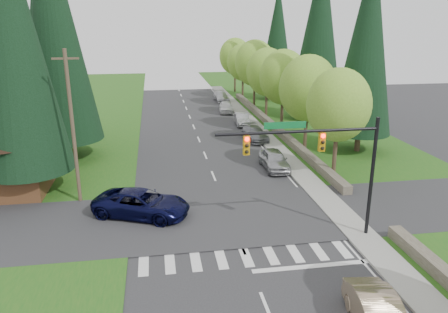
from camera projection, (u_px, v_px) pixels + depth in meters
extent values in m
plane|color=#28282B|center=(261.00, 294.00, 19.41)|extent=(120.00, 120.00, 0.00)
cube|color=#1D5617|center=(346.00, 152.00, 40.21)|extent=(14.00, 110.00, 0.06)
cube|color=#1D5617|center=(51.00, 166.00, 36.27)|extent=(14.00, 110.00, 0.06)
cube|color=#28282B|center=(230.00, 217.00, 26.95)|extent=(120.00, 8.00, 0.10)
cube|color=gray|center=(277.00, 148.00, 41.16)|extent=(1.80, 80.00, 0.13)
cube|color=gray|center=(268.00, 148.00, 41.03)|extent=(0.20, 80.00, 0.13)
cube|color=#4C4438|center=(272.00, 125.00, 48.87)|extent=(0.70, 40.00, 0.70)
cylinder|color=black|center=(372.00, 178.00, 23.72)|extent=(0.20, 0.20, 6.80)
cylinder|color=black|center=(298.00, 132.00, 22.23)|extent=(8.60, 0.16, 0.16)
cube|color=#0C662D|center=(285.00, 125.00, 22.07)|extent=(2.20, 0.04, 0.35)
cube|color=#BF8C0C|center=(322.00, 142.00, 22.61)|extent=(0.32, 0.24, 1.00)
sphere|color=#FF0C05|center=(323.00, 136.00, 22.37)|extent=(0.22, 0.22, 0.22)
cube|color=#BF8C0C|center=(246.00, 145.00, 22.00)|extent=(0.32, 0.24, 1.00)
sphere|color=#FF0C05|center=(247.00, 139.00, 21.76)|extent=(0.22, 0.22, 0.22)
cube|color=#4C2D19|center=(4.00, 169.00, 30.79)|extent=(6.00, 6.00, 3.20)
cube|color=black|center=(0.00, 142.00, 30.20)|extent=(6.60, 6.60, 0.70)
cylinder|color=#473828|center=(73.00, 129.00, 27.77)|extent=(0.24, 0.24, 10.00)
cube|color=#473828|center=(65.00, 58.00, 26.45)|extent=(1.60, 0.10, 0.12)
cylinder|color=#38281C|center=(335.00, 147.00, 33.28)|extent=(0.32, 0.32, 4.76)
ellipsoid|color=#619428|center=(339.00, 105.00, 32.31)|extent=(4.80, 4.80, 5.52)
cylinder|color=#38281C|center=(306.00, 125.00, 39.86)|extent=(0.32, 0.32, 4.93)
ellipsoid|color=#619428|center=(308.00, 88.00, 38.86)|extent=(5.20, 5.20, 5.98)
cylinder|color=#38281C|center=(282.00, 109.00, 46.41)|extent=(0.32, 0.32, 5.04)
ellipsoid|color=#619428|center=(283.00, 77.00, 45.38)|extent=(5.00, 5.00, 5.75)
cylinder|color=#38281C|center=(266.00, 99.00, 53.05)|extent=(0.32, 0.32, 4.82)
ellipsoid|color=#619428|center=(267.00, 72.00, 52.07)|extent=(5.00, 5.00, 5.75)
cylinder|color=#38281C|center=(254.00, 89.00, 59.60)|extent=(0.32, 0.32, 5.15)
ellipsoid|color=#619428|center=(255.00, 63.00, 58.55)|extent=(5.40, 5.40, 6.21)
cylinder|color=#38281C|center=(243.00, 84.00, 66.23)|extent=(0.32, 0.32, 4.70)
ellipsoid|color=#619428|center=(243.00, 62.00, 65.28)|extent=(4.80, 4.80, 5.52)
cylinder|color=#38281C|center=(235.00, 77.00, 72.80)|extent=(0.32, 0.32, 4.98)
ellipsoid|color=#619428|center=(235.00, 56.00, 71.78)|extent=(5.20, 5.20, 5.98)
cylinder|color=#38281C|center=(31.00, 180.00, 30.33)|extent=(0.50, 0.50, 2.00)
cone|color=black|center=(11.00, 34.00, 27.39)|extent=(6.12, 6.12, 18.00)
cylinder|color=#38281C|center=(4.00, 164.00, 33.64)|extent=(0.50, 0.50, 2.00)
cylinder|color=#38281C|center=(67.00, 147.00, 38.01)|extent=(0.50, 0.50, 2.00)
cone|color=black|center=(53.00, 24.00, 34.92)|extent=(6.46, 6.46, 19.00)
cylinder|color=#38281C|center=(57.00, 132.00, 43.36)|extent=(0.50, 0.50, 2.00)
cone|color=black|center=(46.00, 35.00, 40.57)|extent=(5.78, 5.78, 17.00)
cylinder|color=#38281C|center=(358.00, 141.00, 40.07)|extent=(0.50, 0.50, 2.00)
cone|color=black|center=(367.00, 42.00, 37.43)|extent=(5.44, 5.44, 16.00)
cylinder|color=#38281C|center=(314.00, 111.00, 53.41)|extent=(0.50, 0.50, 2.00)
cone|color=black|center=(319.00, 27.00, 50.47)|extent=(6.12, 6.12, 18.00)
cylinder|color=#38281C|center=(275.00, 93.00, 66.44)|extent=(0.50, 0.50, 2.00)
cone|color=black|center=(277.00, 36.00, 63.95)|extent=(5.10, 5.10, 15.00)
imported|color=black|center=(142.00, 204.00, 26.87)|extent=(6.51, 4.83, 1.64)
imported|color=#ABACB0|center=(274.00, 160.00, 35.44)|extent=(1.86, 4.60, 1.57)
imported|color=gray|center=(255.00, 134.00, 44.00)|extent=(2.27, 4.75, 1.34)
imported|color=#B0B1B5|center=(242.00, 119.00, 50.33)|extent=(1.74, 4.23, 1.36)
imported|color=silver|center=(226.00, 107.00, 57.05)|extent=(2.19, 4.38, 1.43)
imported|color=#BBBCC1|center=(221.00, 97.00, 65.02)|extent=(2.05, 4.73, 1.36)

